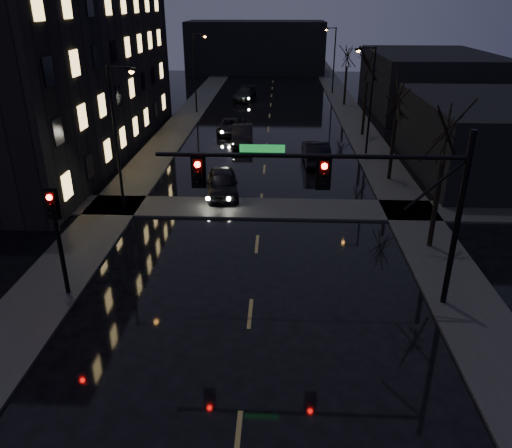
# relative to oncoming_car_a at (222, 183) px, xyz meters

# --- Properties ---
(sidewalk_left) EXTENTS (3.00, 140.00, 0.12)m
(sidewalk_left) POSITION_rel_oncoming_car_a_xyz_m (-6.09, 14.40, -0.73)
(sidewalk_left) COLOR #2D2D2B
(sidewalk_left) RESTS_ON ground
(sidewalk_right) EXTENTS (3.00, 140.00, 0.12)m
(sidewalk_right) POSITION_rel_oncoming_car_a_xyz_m (10.91, 14.40, -0.73)
(sidewalk_right) COLOR #2D2D2B
(sidewalk_right) RESTS_ON ground
(sidewalk_cross) EXTENTS (40.00, 3.00, 0.12)m
(sidewalk_cross) POSITION_rel_oncoming_car_a_xyz_m (2.41, -2.10, -0.73)
(sidewalk_cross) COLOR #2D2D2B
(sidewalk_cross) RESTS_ON ground
(apartment_block) EXTENTS (12.00, 30.00, 12.00)m
(apartment_block) POSITION_rel_oncoming_car_a_xyz_m (-14.09, 9.40, 5.21)
(apartment_block) COLOR black
(apartment_block) RESTS_ON ground
(commercial_right_near) EXTENTS (10.00, 14.00, 5.00)m
(commercial_right_near) POSITION_rel_oncoming_car_a_xyz_m (17.91, 5.40, 1.71)
(commercial_right_near) COLOR black
(commercial_right_near) RESTS_ON ground
(commercial_right_far) EXTENTS (12.00, 18.00, 6.00)m
(commercial_right_far) POSITION_rel_oncoming_car_a_xyz_m (19.41, 27.40, 2.21)
(commercial_right_far) COLOR black
(commercial_right_far) RESTS_ON ground
(far_block) EXTENTS (22.00, 10.00, 8.00)m
(far_block) POSITION_rel_oncoming_car_a_xyz_m (-0.59, 57.40, 3.21)
(far_block) COLOR black
(far_block) RESTS_ON ground
(signal_mast) EXTENTS (11.11, 0.41, 7.00)m
(signal_mast) POSITION_rel_oncoming_car_a_xyz_m (6.26, -11.60, 4.08)
(signal_mast) COLOR black
(signal_mast) RESTS_ON ground
(signal_pole_left) EXTENTS (0.35, 0.41, 4.53)m
(signal_pole_left) POSITION_rel_oncoming_car_a_xyz_m (-5.09, -11.60, 2.22)
(signal_pole_left) COLOR black
(signal_pole_left) RESTS_ON ground
(tree_near) EXTENTS (3.52, 3.52, 8.08)m
(tree_near) POSITION_rel_oncoming_car_a_xyz_m (10.81, -6.60, 5.43)
(tree_near) COLOR black
(tree_near) RESTS_ON ground
(tree_mid_a) EXTENTS (3.30, 3.30, 7.58)m
(tree_mid_a) POSITION_rel_oncoming_car_a_xyz_m (10.81, 3.40, 5.03)
(tree_mid_a) COLOR black
(tree_mid_a) RESTS_ON ground
(tree_mid_b) EXTENTS (3.74, 3.74, 8.59)m
(tree_mid_b) POSITION_rel_oncoming_car_a_xyz_m (10.81, 15.40, 5.82)
(tree_mid_b) COLOR black
(tree_mid_b) RESTS_ON ground
(tree_far) EXTENTS (3.43, 3.43, 7.88)m
(tree_far) POSITION_rel_oncoming_car_a_xyz_m (10.81, 29.40, 5.27)
(tree_far) COLOR black
(tree_far) RESTS_ON ground
(streetlight_l_near) EXTENTS (1.53, 0.28, 8.00)m
(streetlight_l_near) POSITION_rel_oncoming_car_a_xyz_m (-5.17, -2.60, 3.98)
(streetlight_l_near) COLOR black
(streetlight_l_near) RESTS_ON ground
(streetlight_l_far) EXTENTS (1.53, 0.28, 8.00)m
(streetlight_l_far) POSITION_rel_oncoming_car_a_xyz_m (-5.17, 24.40, 3.98)
(streetlight_l_far) COLOR black
(streetlight_l_far) RESTS_ON ground
(streetlight_r_mid) EXTENTS (1.53, 0.28, 8.00)m
(streetlight_r_mid) POSITION_rel_oncoming_car_a_xyz_m (10.00, 9.40, 3.98)
(streetlight_r_mid) COLOR black
(streetlight_r_mid) RESTS_ON ground
(streetlight_r_far) EXTENTS (1.53, 0.28, 8.00)m
(streetlight_r_far) POSITION_rel_oncoming_car_a_xyz_m (10.00, 37.40, 3.98)
(streetlight_r_far) COLOR black
(streetlight_r_far) RESTS_ON ground
(oncoming_car_a) EXTENTS (2.45, 4.85, 1.59)m
(oncoming_car_a) POSITION_rel_oncoming_car_a_xyz_m (0.00, 0.00, 0.00)
(oncoming_car_a) COLOR black
(oncoming_car_a) RESTS_ON ground
(oncoming_car_b) EXTENTS (1.92, 4.88, 1.58)m
(oncoming_car_b) POSITION_rel_oncoming_car_a_xyz_m (0.39, 12.08, -0.00)
(oncoming_car_b) COLOR black
(oncoming_car_b) RESTS_ON ground
(oncoming_car_c) EXTENTS (2.42, 4.82, 1.31)m
(oncoming_car_c) POSITION_rel_oncoming_car_a_xyz_m (-0.90, 15.72, -0.14)
(oncoming_car_c) COLOR black
(oncoming_car_c) RESTS_ON ground
(oncoming_car_d) EXTENTS (2.79, 5.45, 1.51)m
(oncoming_car_d) POSITION_rel_oncoming_car_a_xyz_m (-0.74, 31.90, -0.04)
(oncoming_car_d) COLOR black
(oncoming_car_d) RESTS_ON ground
(lead_car) EXTENTS (1.95, 5.10, 1.66)m
(lead_car) POSITION_rel_oncoming_car_a_xyz_m (6.15, 7.11, 0.04)
(lead_car) COLOR black
(lead_car) RESTS_ON ground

